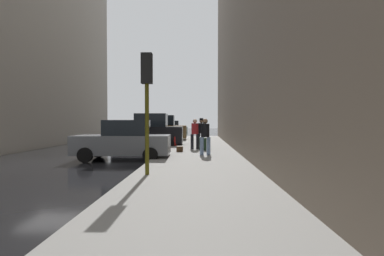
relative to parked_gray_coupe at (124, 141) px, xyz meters
name	(u,v)px	position (x,y,z in m)	size (l,w,h in m)	color
ground_plane	(55,163)	(-2.65, -1.01, -0.85)	(120.00, 120.00, 0.00)	black
sidewalk	(198,161)	(3.35, -1.01, -0.77)	(4.00, 40.00, 0.15)	gray
parked_gray_coupe	(124,141)	(0.00, 0.00, 0.00)	(4.26, 2.17, 1.79)	slate
parked_black_suv	(149,132)	(0.00, 6.72, 0.18)	(4.64, 2.13, 2.25)	black
parked_bronze_suv	(161,129)	(0.00, 12.56, 0.18)	(4.65, 2.16, 2.25)	brown
parked_dark_green_sedan	(169,129)	(0.00, 19.31, 0.00)	(4.24, 2.13, 1.79)	#193828
fire_hydrant	(175,140)	(1.80, 5.94, -0.35)	(0.42, 0.22, 0.70)	red
traffic_light	(147,87)	(1.85, -4.49, 1.91)	(0.32, 0.32, 3.60)	#514C0F
pedestrian_in_red_jacket	(195,132)	(3.14, 3.81, 0.26)	(0.52, 0.45, 1.71)	black
pedestrian_with_fedora	(201,131)	(3.52, 5.33, 0.29)	(0.51, 0.44, 1.78)	black
pedestrian_in_jeans	(205,135)	(3.67, 0.68, 0.26)	(0.50, 0.41, 1.71)	#728CB2
rolling_suitcase	(203,144)	(3.58, 3.10, -0.36)	(0.40, 0.59, 1.04)	black
duffel_bag	(180,149)	(2.37, 2.29, -0.56)	(0.32, 0.44, 0.28)	#472D19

